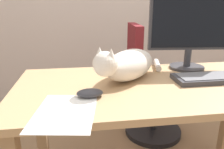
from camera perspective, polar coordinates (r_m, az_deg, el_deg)
name	(u,v)px	position (r m, az deg, el deg)	size (l,w,h in m)	color
desk	(157,104)	(1.15, 11.41, -7.39)	(1.38, 0.66, 0.72)	tan
office_chair	(149,89)	(1.87, 9.59, -3.79)	(0.48, 0.48, 0.94)	black
monitor	(191,30)	(1.36, 19.57, 10.71)	(0.48, 0.20, 0.42)	#333338
keyboard	(217,77)	(1.24, 25.34, -0.70)	(0.44, 0.15, 0.03)	#333338
cat	(128,64)	(1.11, 4.10, 2.64)	(0.44, 0.47, 0.20)	silver
computer_mouse	(90,93)	(0.92, -5.72, -4.79)	(0.11, 0.06, 0.04)	#333338
paper_sheet	(65,112)	(0.82, -11.92, -9.39)	(0.21, 0.30, 0.00)	white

